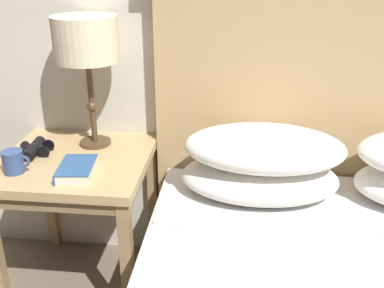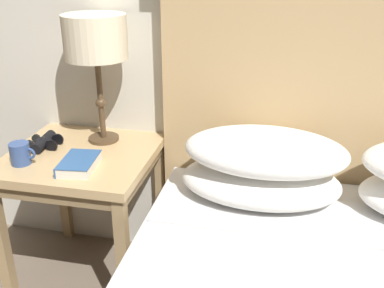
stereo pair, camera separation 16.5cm
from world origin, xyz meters
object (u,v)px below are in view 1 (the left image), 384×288
nightstand (78,175)px  book_on_nightstand (76,169)px  table_lamp (86,43)px  coffee_mug (14,162)px  binoculars_pair (34,149)px

nightstand → book_on_nightstand: book_on_nightstand is taller
table_lamp → coffee_mug: table_lamp is taller
book_on_nightstand → binoculars_pair: bearing=145.9°
nightstand → binoculars_pair: (-0.17, 0.01, 0.11)m
binoculars_pair → coffee_mug: bearing=-91.4°
coffee_mug → binoculars_pair: bearing=88.6°
book_on_nightstand → binoculars_pair: (-0.23, 0.15, 0.00)m
table_lamp → coffee_mug: (-0.22, -0.29, -0.38)m
binoculars_pair → book_on_nightstand: bearing=-34.1°
book_on_nightstand → coffee_mug: 0.23m
binoculars_pair → nightstand: bearing=-4.1°
nightstand → table_lamp: size_ratio=1.17×
nightstand → coffee_mug: 0.26m
nightstand → table_lamp: (0.04, 0.13, 0.51)m
nightstand → coffee_mug: bearing=-139.3°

